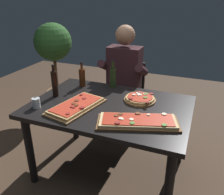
# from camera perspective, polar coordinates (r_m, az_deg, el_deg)

# --- Properties ---
(ground_plane) EXTENTS (6.40, 6.40, 0.00)m
(ground_plane) POSITION_cam_1_polar(r_m,az_deg,el_deg) (2.52, -0.44, -17.07)
(ground_plane) COLOR #4C3828
(dining_table) EXTENTS (1.40, 0.96, 0.74)m
(dining_table) POSITION_cam_1_polar(r_m,az_deg,el_deg) (2.15, -0.49, -4.04)
(dining_table) COLOR black
(dining_table) RESTS_ON ground_plane
(pizza_rectangular_front) EXTENTS (0.66, 0.43, 0.05)m
(pizza_rectangular_front) POSITION_cam_1_polar(r_m,az_deg,el_deg) (1.82, 6.21, -5.74)
(pizza_rectangular_front) COLOR brown
(pizza_rectangular_front) RESTS_ON dining_table
(pizza_rectangular_left) EXTENTS (0.38, 0.57, 0.05)m
(pizza_rectangular_left) POSITION_cam_1_polar(r_m,az_deg,el_deg) (2.06, -8.58, -2.02)
(pizza_rectangular_left) COLOR olive
(pizza_rectangular_left) RESTS_ON dining_table
(pizza_round_far) EXTENTS (0.29, 0.29, 0.05)m
(pizza_round_far) POSITION_cam_1_polar(r_m,az_deg,el_deg) (2.19, 6.74, -0.28)
(pizza_round_far) COLOR olive
(pizza_round_far) RESTS_ON dining_table
(wine_bottle_dark) EXTENTS (0.07, 0.07, 0.26)m
(wine_bottle_dark) POSITION_cam_1_polar(r_m,az_deg,el_deg) (2.51, -7.20, 4.89)
(wine_bottle_dark) COLOR #47230F
(wine_bottle_dark) RESTS_ON dining_table
(oil_bottle_amber) EXTENTS (0.06, 0.06, 0.31)m
(oil_bottle_amber) POSITION_cam_1_polar(r_m,az_deg,el_deg) (2.29, -13.64, 3.34)
(oil_bottle_amber) COLOR black
(oil_bottle_amber) RESTS_ON dining_table
(vinegar_bottle_green) EXTENTS (0.07, 0.07, 0.29)m
(vinegar_bottle_green) POSITION_cam_1_polar(r_m,az_deg,el_deg) (2.46, 0.23, 5.05)
(vinegar_bottle_green) COLOR #233819
(vinegar_bottle_green) RESTS_ON dining_table
(tumbler_near_camera) EXTENTS (0.07, 0.07, 0.09)m
(tumbler_near_camera) POSITION_cam_1_polar(r_m,az_deg,el_deg) (2.14, -17.77, -1.38)
(tumbler_near_camera) COLOR silver
(tumbler_near_camera) RESTS_ON dining_table
(diner_chair) EXTENTS (0.44, 0.44, 0.87)m
(diner_chair) POSITION_cam_1_polar(r_m,az_deg,el_deg) (2.98, 3.36, 0.97)
(diner_chair) COLOR black
(diner_chair) RESTS_ON ground_plane
(seated_diner) EXTENTS (0.53, 0.41, 1.33)m
(seated_diner) POSITION_cam_1_polar(r_m,az_deg,el_deg) (2.79, 2.69, 4.91)
(seated_diner) COLOR #23232D
(seated_diner) RESTS_ON ground_plane
(potted_plant_corner) EXTENTS (0.53, 0.53, 1.27)m
(potted_plant_corner) POSITION_cam_1_polar(r_m,az_deg,el_deg) (3.55, -13.81, 10.49)
(potted_plant_corner) COLOR #846042
(potted_plant_corner) RESTS_ON ground_plane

